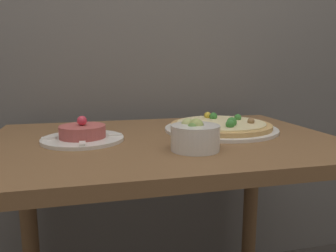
# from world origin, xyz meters

# --- Properties ---
(dining_table) EXTENTS (1.02, 0.70, 0.74)m
(dining_table) POSITION_xyz_m (0.00, 0.35, 0.62)
(dining_table) COLOR brown
(dining_table) RESTS_ON ground_plane
(pizza_plate) EXTENTS (0.37, 0.37, 0.05)m
(pizza_plate) POSITION_xyz_m (0.20, 0.41, 0.76)
(pizza_plate) COLOR silver
(pizza_plate) RESTS_ON dining_table
(tartare_plate) EXTENTS (0.23, 0.23, 0.07)m
(tartare_plate) POSITION_xyz_m (-0.24, 0.37, 0.76)
(tartare_plate) COLOR silver
(tartare_plate) RESTS_ON dining_table
(small_bowl) EXTENTS (0.12, 0.12, 0.08)m
(small_bowl) POSITION_xyz_m (0.04, 0.19, 0.78)
(small_bowl) COLOR silver
(small_bowl) RESTS_ON dining_table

